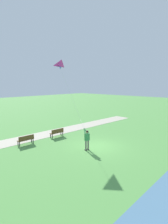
{
  "coord_description": "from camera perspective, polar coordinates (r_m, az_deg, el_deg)",
  "views": [
    {
      "loc": [
        -10.01,
        12.31,
        5.66
      ],
      "look_at": [
        -0.02,
        1.65,
        3.32
      ],
      "focal_mm": 29.48,
      "sensor_mm": 36.0,
      "label": 1
    }
  ],
  "objects": [
    {
      "name": "person_kite_flyer",
      "position": [
        15.58,
        0.91,
        -8.13
      ],
      "size": [
        0.63,
        0.51,
        1.83
      ],
      "color": "#232328",
      "rests_on": "ground"
    },
    {
      "name": "park_bench_far_walkway",
      "position": [
        17.9,
        -17.57,
        -8.06
      ],
      "size": [
        0.51,
        1.52,
        0.88
      ],
      "color": "brown",
      "rests_on": "ground"
    },
    {
      "name": "park_bench_near_walkway",
      "position": [
        19.62,
        -8.35,
        -6.21
      ],
      "size": [
        0.51,
        1.52,
        0.88
      ],
      "color": "brown",
      "rests_on": "ground"
    },
    {
      "name": "walkway_path",
      "position": [
        20.35,
        -14.56,
        -7.33
      ],
      "size": [
        3.99,
        32.08,
        0.02
      ],
      "primitive_type": "cube",
      "rotation": [
        0.0,
        0.0,
        -0.05
      ],
      "color": "#B7AD99",
      "rests_on": "ground"
    },
    {
      "name": "flying_kite",
      "position": [
        18.81,
        -6.94,
        14.41
      ],
      "size": [
        4.37,
        1.7,
        6.15
      ],
      "color": "#E02D9E"
    },
    {
      "name": "ground_plane",
      "position": [
        16.84,
        3.85,
        -10.56
      ],
      "size": [
        120.0,
        120.0,
        0.0
      ],
      "primitive_type": "plane",
      "color": "#569947"
    }
  ]
}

